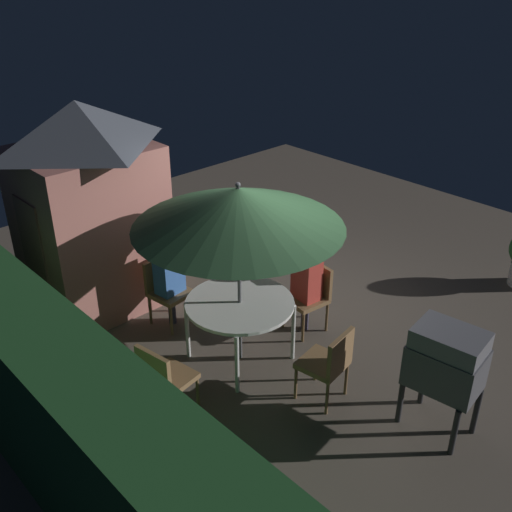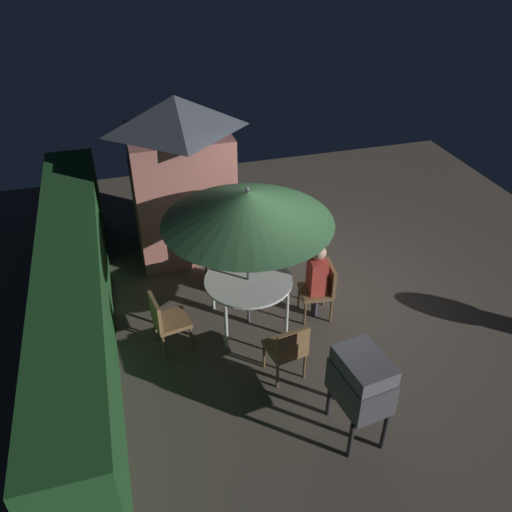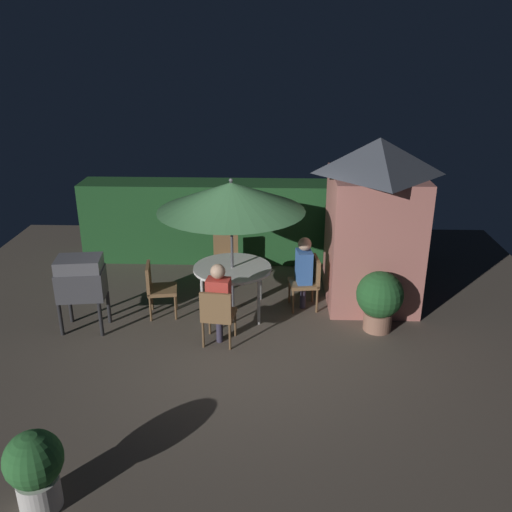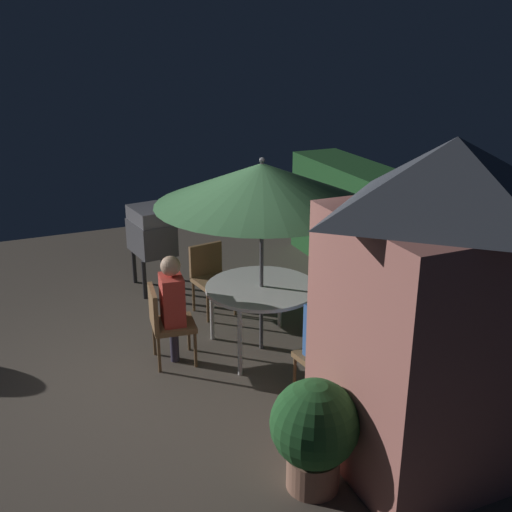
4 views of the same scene
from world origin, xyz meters
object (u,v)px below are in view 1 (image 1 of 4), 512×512
(bbq_grill, at_px, (446,361))
(person_in_red, at_px, (307,277))
(chair_far_side, at_px, (166,287))
(chair_toward_hedge, at_px, (163,377))
(chair_toward_house, at_px, (329,361))
(patio_umbrella, at_px, (238,207))
(person_in_blue, at_px, (169,271))
(chair_near_shed, at_px, (311,293))
(garden_shed, at_px, (89,206))
(potted_plant_by_shed, at_px, (164,242))
(patio_table, at_px, (240,306))

(bbq_grill, height_order, person_in_red, person_in_red)
(chair_far_side, height_order, chair_toward_hedge, same)
(bbq_grill, height_order, chair_toward_house, bbq_grill)
(patio_umbrella, distance_m, person_in_blue, 1.68)
(chair_far_side, bearing_deg, person_in_blue, -172.39)
(chair_toward_hedge, bearing_deg, patio_umbrella, -80.42)
(chair_toward_hedge, relative_size, person_in_red, 0.71)
(chair_near_shed, distance_m, chair_far_side, 1.88)
(garden_shed, distance_m, chair_toward_hedge, 2.79)
(bbq_grill, height_order, potted_plant_by_shed, bbq_grill)
(chair_near_shed, relative_size, person_in_red, 0.71)
(potted_plant_by_shed, bearing_deg, patio_umbrella, 166.54)
(bbq_grill, distance_m, potted_plant_by_shed, 4.58)
(garden_shed, height_order, person_in_blue, garden_shed)
(garden_shed, relative_size, patio_table, 2.20)
(patio_table, relative_size, potted_plant_by_shed, 1.32)
(chair_far_side, bearing_deg, potted_plant_by_shed, -34.45)
(patio_table, height_order, person_in_blue, person_in_blue)
(chair_toward_hedge, height_order, potted_plant_by_shed, potted_plant_by_shed)
(chair_near_shed, height_order, person_in_blue, person_in_blue)
(garden_shed, xyz_separation_m, chair_far_side, (-1.07, -0.38, -0.91))
(chair_far_side, relative_size, person_in_blue, 0.71)
(garden_shed, xyz_separation_m, person_in_blue, (-1.16, -0.39, -0.65))
(potted_plant_by_shed, bearing_deg, chair_toward_house, 174.15)
(patio_umbrella, relative_size, potted_plant_by_shed, 2.41)
(person_in_red, xyz_separation_m, person_in_blue, (1.30, 1.17, 0.00))
(patio_table, distance_m, person_in_red, 1.02)
(garden_shed, distance_m, chair_far_side, 1.46)
(chair_near_shed, bearing_deg, chair_toward_hedge, 91.84)
(chair_far_side, relative_size, chair_toward_house, 1.00)
(patio_table, relative_size, chair_toward_hedge, 1.42)
(bbq_grill, distance_m, chair_toward_hedge, 2.84)
(garden_shed, xyz_separation_m, potted_plant_by_shed, (-0.02, -1.10, -0.88))
(garden_shed, height_order, potted_plant_by_shed, garden_shed)
(patio_umbrella, bearing_deg, potted_plant_by_shed, -13.46)
(chair_far_side, height_order, person_in_red, person_in_red)
(patio_table, distance_m, chair_toward_house, 1.25)
(chair_far_side, distance_m, person_in_blue, 0.28)
(potted_plant_by_shed, bearing_deg, bbq_grill, -178.27)
(garden_shed, relative_size, chair_far_side, 3.12)
(chair_toward_house, bearing_deg, bbq_grill, -154.43)
(chair_toward_house, bearing_deg, garden_shed, 11.81)
(chair_far_side, height_order, person_in_blue, person_in_blue)
(chair_toward_house, height_order, person_in_red, person_in_red)
(bbq_grill, relative_size, person_in_blue, 0.95)
(patio_umbrella, relative_size, chair_toward_house, 2.59)
(chair_toward_hedge, distance_m, potted_plant_by_shed, 3.10)
(patio_table, relative_size, chair_near_shed, 1.42)
(garden_shed, height_order, chair_toward_hedge, garden_shed)
(person_in_red, bearing_deg, garden_shed, 32.44)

